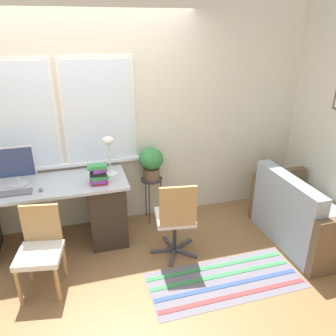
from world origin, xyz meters
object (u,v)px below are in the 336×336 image
object	(u,v)px
book_stack	(99,174)
keyboard	(15,193)
desk_lamp	(109,146)
couch_loveseat	(302,218)
office_chair_swivel	(176,217)
mouse	(41,189)
desk_chair_wooden	(40,248)
monitor	(15,166)
plant_stand	(152,183)
potted_plant	(151,162)

from	to	relation	value
book_stack	keyboard	bearing A→B (deg)	-179.13
desk_lamp	couch_loveseat	xyz separation A→B (m)	(2.06, -0.75, -0.82)
book_stack	office_chair_swivel	xyz separation A→B (m)	(0.72, -0.43, -0.40)
mouse	desk_chair_wooden	bearing A→B (deg)	-92.65
desk_lamp	office_chair_swivel	world-z (taller)	desk_lamp
desk_lamp	book_stack	distance (m)	0.34
couch_loveseat	monitor	bearing A→B (deg)	75.86
monitor	plant_stand	distance (m)	1.55
desk_chair_wooden	plant_stand	size ratio (longest dim) A/B	1.37
keyboard	desk_chair_wooden	bearing A→B (deg)	-66.23
keyboard	office_chair_swivel	xyz separation A→B (m)	(1.56, -0.42, -0.31)
keyboard	mouse	xyz separation A→B (m)	(0.25, -0.01, 0.01)
desk_lamp	office_chair_swivel	size ratio (longest dim) A/B	0.50
mouse	couch_loveseat	world-z (taller)	couch_loveseat
plant_stand	office_chair_swivel	bearing A→B (deg)	-84.68
monitor	mouse	world-z (taller)	monitor
desk_lamp	book_stack	bearing A→B (deg)	-126.82
desk_lamp	book_stack	world-z (taller)	desk_lamp
office_chair_swivel	desk_lamp	bearing A→B (deg)	-38.74
office_chair_swivel	potted_plant	bearing A→B (deg)	-76.29
keyboard	couch_loveseat	bearing A→B (deg)	-10.10
keyboard	potted_plant	xyz separation A→B (m)	(1.49, 0.36, 0.03)
book_stack	desk_chair_wooden	world-z (taller)	book_stack
potted_plant	couch_loveseat	bearing A→B (deg)	-30.04
monitor	mouse	bearing A→B (deg)	-44.25
office_chair_swivel	couch_loveseat	xyz separation A→B (m)	(1.48, -0.13, -0.19)
monitor	plant_stand	size ratio (longest dim) A/B	0.71
keyboard	mouse	size ratio (longest dim) A/B	4.80
mouse	potted_plant	distance (m)	1.29
mouse	couch_loveseat	distance (m)	2.89
keyboard	office_chair_swivel	size ratio (longest dim) A/B	0.36
keyboard	plant_stand	xyz separation A→B (m)	(1.49, 0.36, -0.26)
potted_plant	office_chair_swivel	bearing A→B (deg)	-84.68
office_chair_swivel	book_stack	bearing A→B (deg)	-22.23
book_stack	couch_loveseat	distance (m)	2.35
keyboard	desk_lamp	xyz separation A→B (m)	(0.98, 0.21, 0.33)
monitor	desk_chair_wooden	bearing A→B (deg)	-73.93
office_chair_swivel	mouse	bearing A→B (deg)	-8.95
desk_chair_wooden	keyboard	bearing A→B (deg)	123.63
plant_stand	desk_chair_wooden	bearing A→B (deg)	-145.65
potted_plant	plant_stand	bearing A→B (deg)	90.00
keyboard	potted_plant	world-z (taller)	potted_plant
keyboard	book_stack	distance (m)	0.84
keyboard	desk_chair_wooden	world-z (taller)	desk_chair_wooden
monitor	book_stack	bearing A→B (deg)	-14.22
monitor	mouse	size ratio (longest dim) A/B	6.11
plant_stand	potted_plant	bearing A→B (deg)	-90.00
potted_plant	monitor	bearing A→B (deg)	-174.73
book_stack	desk_chair_wooden	bearing A→B (deg)	-139.67
potted_plant	desk_lamp	bearing A→B (deg)	-163.53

